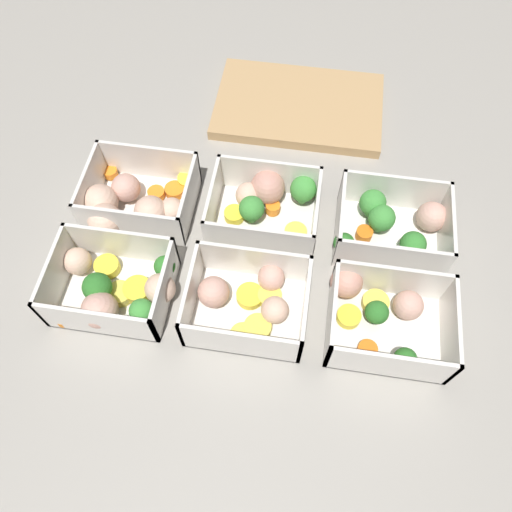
% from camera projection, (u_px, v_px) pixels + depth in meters
% --- Properties ---
extents(ground_plane, '(4.00, 4.00, 0.00)m').
position_uv_depth(ground_plane, '(256.00, 264.00, 0.71)').
color(ground_plane, gray).
extents(container_near_left, '(0.17, 0.13, 0.07)m').
position_uv_depth(container_near_left, '(115.00, 288.00, 0.66)').
color(container_near_left, silver).
rests_on(container_near_left, ground_plane).
extents(container_near_center, '(0.15, 0.13, 0.07)m').
position_uv_depth(container_near_center, '(248.00, 301.00, 0.65)').
color(container_near_center, silver).
rests_on(container_near_center, ground_plane).
extents(container_near_right, '(0.16, 0.14, 0.07)m').
position_uv_depth(container_near_right, '(382.00, 315.00, 0.64)').
color(container_near_right, silver).
rests_on(container_near_right, ground_plane).
extents(container_far_left, '(0.16, 0.15, 0.07)m').
position_uv_depth(container_far_left, '(133.00, 202.00, 0.73)').
color(container_far_left, silver).
rests_on(container_far_left, ground_plane).
extents(container_far_center, '(0.15, 0.13, 0.07)m').
position_uv_depth(container_far_center, '(266.00, 204.00, 0.73)').
color(container_far_center, silver).
rests_on(container_far_center, ground_plane).
extents(container_far_right, '(0.16, 0.12, 0.07)m').
position_uv_depth(container_far_right, '(393.00, 225.00, 0.71)').
color(container_far_right, silver).
rests_on(container_far_right, ground_plane).
extents(cutting_board, '(0.28, 0.18, 0.02)m').
position_uv_depth(cutting_board, '(299.00, 106.00, 0.85)').
color(cutting_board, tan).
rests_on(cutting_board, ground_plane).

